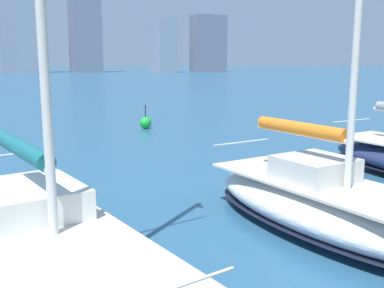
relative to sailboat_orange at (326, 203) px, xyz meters
The scene contains 3 objects.
sailboat_orange is the anchor object (origin of this frame).
sailboat_teal 6.29m from the sailboat_orange, ahead, with size 4.30×9.32×10.56m.
channel_buoy 17.28m from the sailboat_orange, 96.23° to the right, with size 0.70×0.70×1.40m.
Camera 1 is at (3.63, 1.41, 3.90)m, focal length 42.00 mm.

